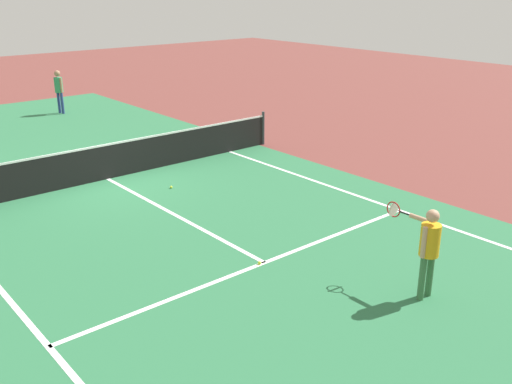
# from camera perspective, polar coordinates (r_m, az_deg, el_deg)

# --- Properties ---
(ground_plane) EXTENTS (60.00, 60.00, 0.00)m
(ground_plane) POSITION_cam_1_polar(r_m,az_deg,el_deg) (15.87, -14.46, 1.25)
(ground_plane) COLOR brown
(court_surface_inbounds) EXTENTS (10.62, 24.40, 0.00)m
(court_surface_inbounds) POSITION_cam_1_polar(r_m,az_deg,el_deg) (15.87, -14.46, 1.26)
(court_surface_inbounds) COLOR #2D7247
(court_surface_inbounds) RESTS_ON ground_plane
(line_sideline_left) EXTENTS (0.10, 11.89, 0.01)m
(line_sideline_left) POSITION_cam_1_polar(r_m,az_deg,el_deg) (9.44, -20.87, -12.90)
(line_sideline_left) COLOR white
(line_sideline_left) RESTS_ON ground_plane
(line_sideline_right) EXTENTS (0.10, 11.89, 0.01)m
(line_sideline_right) POSITION_cam_1_polar(r_m,az_deg,el_deg) (13.91, 12.50, -1.23)
(line_sideline_right) COLOR white
(line_sideline_right) RESTS_ON ground_plane
(line_service_near) EXTENTS (8.22, 0.10, 0.01)m
(line_service_near) POSITION_cam_1_polar(r_m,az_deg,el_deg) (10.84, 0.84, -7.00)
(line_service_near) COLOR white
(line_service_near) RESTS_ON ground_plane
(line_center_service) EXTENTS (0.10, 6.40, 0.01)m
(line_center_service) POSITION_cam_1_polar(r_m,az_deg,el_deg) (13.21, -8.28, -2.11)
(line_center_service) COLOR white
(line_center_service) RESTS_ON ground_plane
(net) EXTENTS (11.05, 0.09, 1.07)m
(net) POSITION_cam_1_polar(r_m,az_deg,el_deg) (15.73, -14.61, 2.95)
(net) COLOR #33383D
(net) RESTS_ON ground_plane
(player_near) EXTENTS (0.51, 1.18, 1.57)m
(player_near) POSITION_cam_1_polar(r_m,az_deg,el_deg) (9.72, 16.68, -4.93)
(player_near) COLOR #3F7247
(player_near) RESTS_ON ground_plane
(player_far) EXTENTS (0.32, 0.41, 1.71)m
(player_far) POSITION_cam_1_polar(r_m,az_deg,el_deg) (24.42, -18.94, 9.80)
(player_far) COLOR navy
(player_far) RESTS_ON ground_plane
(tennis_ball_near_net) EXTENTS (0.07, 0.07, 0.07)m
(tennis_ball_near_net) POSITION_cam_1_polar(r_m,az_deg,el_deg) (14.81, -8.40, 0.48)
(tennis_ball_near_net) COLOR #CCE033
(tennis_ball_near_net) RESTS_ON ground_plane
(tennis_ball_mid_court) EXTENTS (0.07, 0.07, 0.07)m
(tennis_ball_mid_court) POSITION_cam_1_polar(r_m,az_deg,el_deg) (10.77, 0.35, -7.03)
(tennis_ball_mid_court) COLOR #CCE033
(tennis_ball_mid_court) RESTS_ON ground_plane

